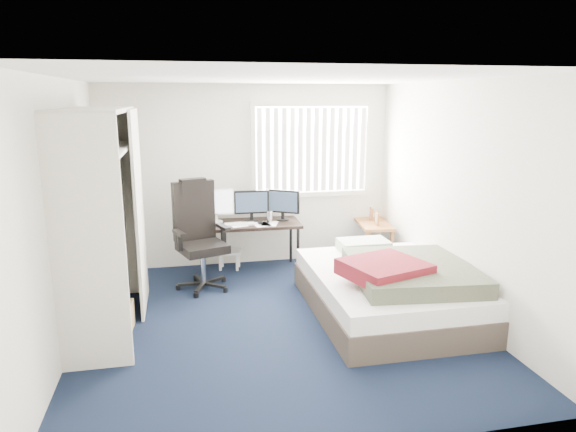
% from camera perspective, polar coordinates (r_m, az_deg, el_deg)
% --- Properties ---
extents(ground, '(4.20, 4.20, 0.00)m').
position_cam_1_polar(ground, '(5.54, -1.31, -11.71)').
color(ground, black).
rests_on(ground, ground).
extents(room_shell, '(4.20, 4.20, 4.20)m').
position_cam_1_polar(room_shell, '(5.09, -1.39, 3.91)').
color(room_shell, silver).
rests_on(room_shell, ground).
extents(window_assembly, '(1.72, 0.09, 1.32)m').
position_cam_1_polar(window_assembly, '(7.25, 2.66, 7.34)').
color(window_assembly, white).
rests_on(window_assembly, ground).
extents(closet, '(0.64, 1.84, 2.22)m').
position_cam_1_polar(closet, '(5.35, -19.83, 1.87)').
color(closet, beige).
rests_on(closet, ground).
extents(desk, '(1.40, 0.67, 1.13)m').
position_cam_1_polar(desk, '(6.94, -4.33, -0.35)').
color(desk, black).
rests_on(desk, ground).
extents(office_chair, '(0.80, 0.80, 1.35)m').
position_cam_1_polar(office_chair, '(6.45, -9.78, -3.36)').
color(office_chair, black).
rests_on(office_chair, ground).
extents(footstool, '(0.37, 0.32, 0.26)m').
position_cam_1_polar(footstool, '(7.14, -6.54, -4.31)').
color(footstool, white).
rests_on(footstool, ground).
extents(nightstand, '(0.52, 0.89, 0.76)m').
position_cam_1_polar(nightstand, '(7.45, 9.44, -1.17)').
color(nightstand, brown).
rests_on(nightstand, ground).
extents(bed, '(1.63, 2.16, 0.70)m').
position_cam_1_polar(bed, '(5.75, 11.30, -7.80)').
color(bed, '#40352E').
rests_on(bed, ground).
extents(pine_box, '(0.39, 0.30, 0.28)m').
position_cam_1_polar(pine_box, '(5.61, -18.76, -10.55)').
color(pine_box, '#A48452').
rests_on(pine_box, ground).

